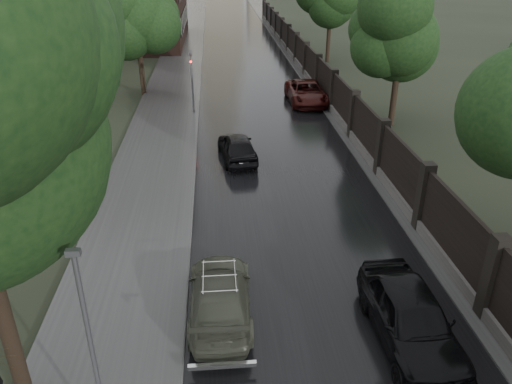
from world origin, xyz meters
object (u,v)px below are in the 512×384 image
tree_right_c (331,5)px  traffic_light (192,77)px  lamp_post (94,358)px  tree_right_b (401,40)px  hatchback_left (237,147)px  car_right_far (306,92)px  car_right_near (411,317)px  volga_sedan (220,295)px  tree_left_far (136,18)px

tree_right_c → traffic_light: (-11.80, -15.01, -2.55)m
lamp_post → traffic_light: 23.52m
tree_right_b → hatchback_left: size_ratio=1.76×
lamp_post → car_right_far: (8.65, 25.49, -1.95)m
tree_right_b → car_right_near: 19.03m
hatchback_left → car_right_far: (5.17, 9.61, 0.04)m
traffic_light → car_right_far: traffic_light is taller
volga_sedan → car_right_near: bearing=163.8°
tree_right_c → volga_sedan: tree_right_c is taller
tree_right_c → car_right_near: tree_right_c is taller
traffic_light → tree_right_b: bearing=-14.2°
tree_left_far → lamp_post: size_ratio=1.45×
tree_right_b → car_right_far: (-4.25, 4.99, -4.23)m
tree_left_far → car_right_far: (11.25, -3.01, -4.52)m
tree_left_far → car_right_far: tree_left_far is taller
tree_right_c → car_right_far: 14.32m
traffic_light → car_right_near: size_ratio=0.86×
lamp_post → volga_sedan: (2.41, 4.29, -2.03)m
tree_left_far → hatchback_left: (6.08, -12.62, -4.56)m
tree_right_b → car_right_near: tree_right_b is taller
tree_right_c → hatchback_left: size_ratio=1.76×
tree_right_b → car_right_far: size_ratio=1.35×
traffic_light → tree_right_c: bearing=51.8°
volga_sedan → car_right_far: size_ratio=0.85×
tree_right_b → lamp_post: 24.33m
volga_sedan → car_right_far: (6.24, 21.20, 0.08)m
tree_right_c → traffic_light: tree_right_c is taller
tree_right_b → car_right_far: bearing=130.4°
tree_right_c → volga_sedan: 36.04m
traffic_light → volga_sedan: bearing=-86.1°
tree_left_far → traffic_light: 6.84m
traffic_light → car_right_near: 21.76m
tree_right_c → traffic_light: size_ratio=1.75×
lamp_post → car_right_near: size_ratio=1.10×
tree_right_c → car_right_near: 36.40m
lamp_post → tree_left_far: bearing=95.2°
hatchback_left → tree_right_b: bearing=-160.6°
volga_sedan → hatchback_left: (1.08, 11.58, 0.04)m
lamp_post → volga_sedan: size_ratio=1.16×
lamp_post → traffic_light: size_ratio=1.28×
tree_right_b → volga_sedan: bearing=-122.9°
volga_sedan → car_right_far: 22.10m
car_right_near → car_right_far: size_ratio=0.89×
lamp_post → tree_right_c: bearing=71.5°
tree_right_c → lamp_post: size_ratio=1.37×
tree_left_far → traffic_light: tree_left_far is taller
lamp_post → car_right_far: bearing=71.3°
lamp_post → traffic_light: bearing=87.3°
tree_right_b → car_right_far: tree_right_b is taller
tree_right_b → traffic_light: (-11.80, 2.99, -2.55)m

